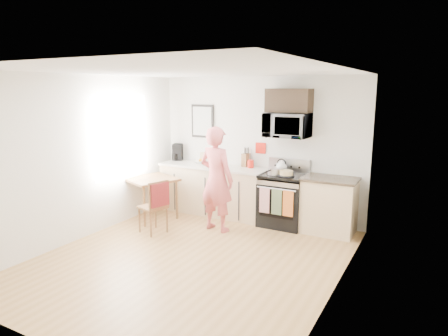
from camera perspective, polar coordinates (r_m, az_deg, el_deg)
The scene contains 28 objects.
floor at distance 5.84m, azimuth -4.67°, elevation -12.76°, with size 4.60×4.60×0.00m, color #A1733E.
back_wall at distance 7.44m, azimuth 4.95°, elevation 2.90°, with size 4.00×0.04×2.60m, color white.
front_wall at distance 3.81m, azimuth -24.46°, elevation -6.12°, with size 4.00×0.04×2.60m, color white.
left_wall at distance 6.75m, azimuth -19.20°, elevation 1.45°, with size 0.04×4.60×2.60m, color white.
right_wall at distance 4.67m, azimuth 16.05°, elevation -2.47°, with size 0.04×4.60×2.60m, color white.
ceiling at distance 5.35m, azimuth -5.12°, elevation 13.64°, with size 4.00×4.60×0.04m, color silver.
window at distance 7.24m, azimuth -14.45°, elevation 4.35°, with size 0.06×1.40×1.50m.
cabinet_left at distance 7.70m, azimuth -1.53°, elevation -3.23°, with size 2.10×0.60×0.90m, color #D7BD8A.
countertop_left at distance 7.60m, azimuth -1.54°, elevation 0.20°, with size 2.14×0.64×0.04m, color beige.
cabinet_right at distance 6.90m, azimuth 14.78°, elevation -5.34°, with size 0.84×0.60×0.90m, color #D7BD8A.
countertop_right at distance 6.78m, azimuth 14.97°, elevation -1.53°, with size 0.88×0.64×0.04m, color black.
range at distance 7.10m, azimuth 8.44°, elevation -4.72°, with size 0.76×0.70×1.16m.
microwave at distance 6.96m, azimuth 9.05°, elevation 6.04°, with size 0.76×0.51×0.42m, color #AFAFB4.
upper_cabinet at distance 6.97m, azimuth 9.28°, elevation 9.50°, with size 0.76×0.35×0.40m, color black.
wall_art at distance 7.93m, azimuth -3.08°, elevation 6.70°, with size 0.50×0.04×0.65m.
wall_trivet at distance 7.41m, azimuth 5.25°, elevation 2.85°, with size 0.20×0.02×0.20m, color #B71A0F.
person at distance 6.68m, azimuth -1.09°, elevation -1.61°, with size 0.65×0.43×1.78m, color #CE3C38.
dining_table at distance 7.47m, azimuth -10.38°, elevation -2.11°, with size 0.92×0.92×0.76m.
chair at distance 6.63m, azimuth -9.54°, elevation -4.54°, with size 0.51×0.48×0.91m.
knife_block at distance 7.50m, azimuth 3.14°, elevation 1.14°, with size 0.11×0.16×0.25m, color brown.
utensil_crock at distance 7.37m, azimuth 3.83°, elevation 1.09°, with size 0.12×0.12×0.35m.
fruit_bowl at distance 7.84m, azimuth -3.49°, elevation 0.97°, with size 0.27×0.27×0.10m.
milk_carton at distance 7.81m, azimuth -3.08°, elevation 1.46°, with size 0.08×0.08×0.22m, color tan.
coffee_maker at distance 8.22m, azimuth -6.67°, elevation 2.22°, with size 0.26×0.31×0.33m.
bread_bag at distance 7.36m, azimuth -1.07°, elevation 0.43°, with size 0.29×0.14×0.11m, color tan.
cake at distance 6.83m, azimuth 8.89°, elevation -0.76°, with size 0.28×0.28×0.09m.
kettle at distance 7.11m, azimuth 8.21°, elevation 0.22°, with size 0.19×0.19×0.24m.
pot at distance 6.90m, azimuth 7.12°, elevation -0.50°, with size 0.21×0.36×0.11m.
Camera 1 is at (2.96, -4.44, 2.37)m, focal length 32.00 mm.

